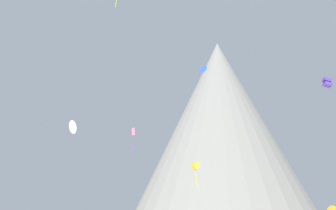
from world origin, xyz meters
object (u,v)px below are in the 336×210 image
object	(u,v)px
kite_white_mid	(72,127)
rock_massif	(220,153)
kite_pink_mid	(133,136)
kite_blue_high	(204,70)
kite_yellow_low	(196,166)
kite_indigo_mid	(327,83)

from	to	relation	value
kite_white_mid	rock_massif	bearing A→B (deg)	111.65
kite_pink_mid	kite_blue_high	world-z (taller)	kite_blue_high
rock_massif	kite_pink_mid	world-z (taller)	rock_massif
kite_pink_mid	kite_yellow_low	world-z (taller)	kite_pink_mid
kite_white_mid	kite_blue_high	xyz separation A→B (m)	(19.46, 1.55, 9.14)
rock_massif	kite_yellow_low	xyz separation A→B (m)	(-6.55, -64.70, -14.45)
kite_white_mid	kite_yellow_low	world-z (taller)	kite_white_mid
rock_massif	kite_indigo_mid	distance (m)	72.68
kite_blue_high	kite_yellow_low	world-z (taller)	kite_blue_high
kite_blue_high	kite_yellow_low	size ratio (longest dim) A/B	0.40
rock_massif	kite_blue_high	size ratio (longest dim) A/B	56.54
rock_massif	kite_indigo_mid	size ratio (longest dim) A/B	72.13
rock_massif	kite_white_mid	bearing A→B (deg)	-112.05
kite_white_mid	kite_indigo_mid	distance (m)	35.49
kite_pink_mid	kite_indigo_mid	world-z (taller)	kite_pink_mid
kite_pink_mid	kite_yellow_low	xyz separation A→B (m)	(12.18, -24.91, -10.16)
kite_yellow_low	kite_pink_mid	bearing A→B (deg)	176.03
rock_massif	kite_white_mid	distance (m)	65.77
kite_indigo_mid	kite_blue_high	size ratio (longest dim) A/B	0.78
rock_massif	kite_pink_mid	distance (m)	44.19
rock_massif	kite_pink_mid	size ratio (longest dim) A/B	14.37
rock_massif	kite_yellow_low	size ratio (longest dim) A/B	22.62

